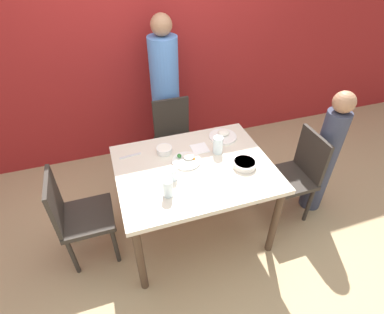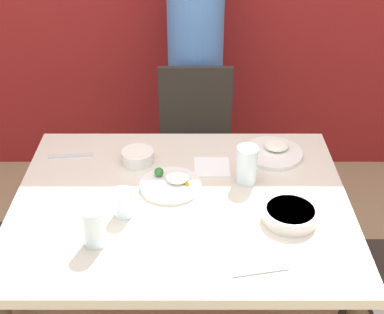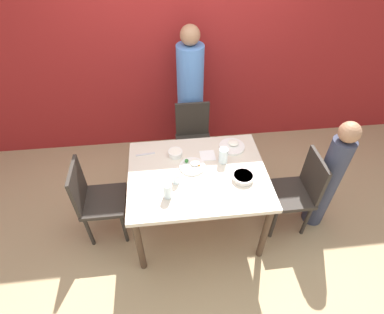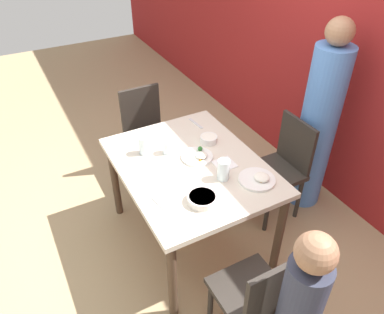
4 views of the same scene
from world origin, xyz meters
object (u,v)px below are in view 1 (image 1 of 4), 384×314
at_px(chair_adult_spot, 175,138).
at_px(plate_rice_adult, 187,160).
at_px(person_adult, 166,100).
at_px(glass_water_tall, 218,145).
at_px(chair_child_spot, 296,174).
at_px(bowl_curry, 244,164).
at_px(person_child, 325,157).

distance_m(chair_adult_spot, plate_rice_adult, 0.80).
height_order(person_adult, glass_water_tall, person_adult).
height_order(chair_child_spot, person_adult, person_adult).
xyz_separation_m(bowl_curry, glass_water_tall, (-0.13, 0.23, 0.05)).
bearing_deg(glass_water_tall, chair_adult_spot, 105.00).
height_order(chair_child_spot, plate_rice_adult, chair_child_spot).
bearing_deg(chair_child_spot, chair_adult_spot, -135.00).
bearing_deg(chair_child_spot, person_adult, -143.68).
xyz_separation_m(person_adult, person_child, (1.16, -1.21, -0.16)).
height_order(chair_adult_spot, plate_rice_adult, chair_adult_spot).
relative_size(chair_adult_spot, chair_child_spot, 1.00).
bearing_deg(chair_child_spot, person_child, 90.00).
relative_size(chair_adult_spot, plate_rice_adult, 3.81).
xyz_separation_m(person_child, plate_rice_adult, (-1.26, 0.15, 0.16)).
bearing_deg(person_child, person_adult, 133.88).
distance_m(person_adult, glass_water_tall, 1.04).
relative_size(person_adult, plate_rice_adult, 7.10).
height_order(person_adult, person_child, person_adult).
bearing_deg(glass_water_tall, plate_rice_adult, -172.65).
height_order(person_child, glass_water_tall, person_child).
bearing_deg(person_child, plate_rice_adult, 173.04).
relative_size(person_child, plate_rice_adult, 5.42).
distance_m(chair_adult_spot, glass_water_tall, 0.80).
relative_size(chair_child_spot, bowl_curry, 4.67).
xyz_separation_m(chair_adult_spot, person_adult, (-0.00, 0.32, 0.29)).
distance_m(bowl_curry, plate_rice_adult, 0.46).
xyz_separation_m(person_child, glass_water_tall, (-0.98, 0.19, 0.22)).
bearing_deg(plate_rice_adult, chair_adult_spot, 82.57).
bearing_deg(bowl_curry, chair_child_spot, 4.46).
bearing_deg(plate_rice_adult, person_child, -6.96).
height_order(chair_adult_spot, person_child, person_child).
relative_size(chair_adult_spot, bowl_curry, 4.67).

